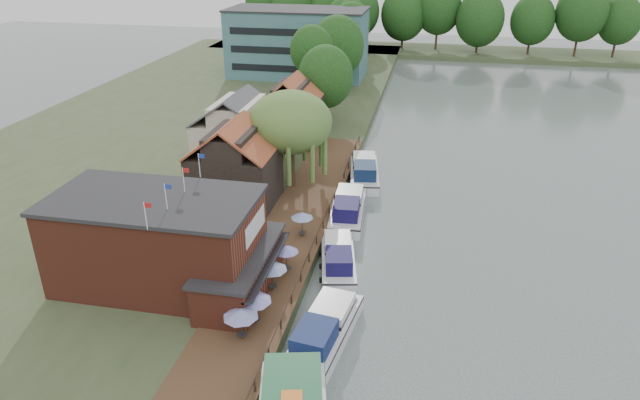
# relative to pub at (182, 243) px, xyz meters

# --- Properties ---
(ground) EXTENTS (260.00, 260.00, 0.00)m
(ground) POSITION_rel_pub_xyz_m (14.00, 1.00, -4.65)
(ground) COLOR #495450
(ground) RESTS_ON ground
(land_bank) EXTENTS (50.00, 140.00, 1.00)m
(land_bank) POSITION_rel_pub_xyz_m (-16.00, 36.00, -4.15)
(land_bank) COLOR #384728
(land_bank) RESTS_ON ground
(quay_deck) EXTENTS (6.00, 50.00, 0.10)m
(quay_deck) POSITION_rel_pub_xyz_m (6.00, 11.00, -3.60)
(quay_deck) COLOR #47301E
(quay_deck) RESTS_ON land_bank
(quay_rail) EXTENTS (0.20, 49.00, 1.00)m
(quay_rail) POSITION_rel_pub_xyz_m (8.70, 11.50, -3.15)
(quay_rail) COLOR black
(quay_rail) RESTS_ON land_bank
(pub) EXTENTS (20.00, 11.00, 7.30)m
(pub) POSITION_rel_pub_xyz_m (0.00, 0.00, 0.00)
(pub) COLOR maroon
(pub) RESTS_ON land_bank
(hotel_block) EXTENTS (25.40, 12.40, 12.30)m
(hotel_block) POSITION_rel_pub_xyz_m (-8.00, 71.00, 2.50)
(hotel_block) COLOR #38666B
(hotel_block) RESTS_ON land_bank
(cottage_a) EXTENTS (8.60, 7.60, 8.50)m
(cottage_a) POSITION_rel_pub_xyz_m (-1.00, 15.00, 0.60)
(cottage_a) COLOR black
(cottage_a) RESTS_ON land_bank
(cottage_b) EXTENTS (9.60, 8.60, 8.50)m
(cottage_b) POSITION_rel_pub_xyz_m (-4.00, 25.00, 0.60)
(cottage_b) COLOR beige
(cottage_b) RESTS_ON land_bank
(cottage_c) EXTENTS (7.60, 7.60, 8.50)m
(cottage_c) POSITION_rel_pub_xyz_m (0.00, 34.00, 0.60)
(cottage_c) COLOR black
(cottage_c) RESTS_ON land_bank
(willow) EXTENTS (8.60, 8.60, 10.43)m
(willow) POSITION_rel_pub_xyz_m (3.50, 20.00, 1.56)
(willow) COLOR #476B2D
(willow) RESTS_ON land_bank
(umbrella_0) EXTENTS (2.40, 2.40, 2.38)m
(umbrella_0) POSITION_rel_pub_xyz_m (6.43, -5.55, -2.36)
(umbrella_0) COLOR navy
(umbrella_0) RESTS_ON quay_deck
(umbrella_1) EXTENTS (2.46, 2.46, 2.38)m
(umbrella_1) POSITION_rel_pub_xyz_m (6.77, -3.70, -2.36)
(umbrella_1) COLOR #1F1B98
(umbrella_1) RESTS_ON quay_deck
(umbrella_2) EXTENTS (2.33, 2.33, 2.38)m
(umbrella_2) POSITION_rel_pub_xyz_m (6.87, 0.45, -2.36)
(umbrella_2) COLOR navy
(umbrella_2) RESTS_ON quay_deck
(umbrella_3) EXTENTS (1.98, 1.98, 2.38)m
(umbrella_3) POSITION_rel_pub_xyz_m (7.27, 3.22, -2.36)
(umbrella_3) COLOR #231C9A
(umbrella_3) RESTS_ON quay_deck
(umbrella_4) EXTENTS (2.01, 2.01, 2.38)m
(umbrella_4) POSITION_rel_pub_xyz_m (7.14, 9.20, -2.36)
(umbrella_4) COLOR #1C4A9C
(umbrella_4) RESTS_ON quay_deck
(cruiser_0) EXTENTS (4.88, 10.97, 2.60)m
(cruiser_0) POSITION_rel_pub_xyz_m (11.64, -3.41, -3.35)
(cruiser_0) COLOR silver
(cruiser_0) RESTS_ON ground
(cruiser_1) EXTENTS (5.03, 10.17, 2.35)m
(cruiser_1) POSITION_rel_pub_xyz_m (10.89, 6.48, -3.47)
(cruiser_1) COLOR silver
(cruiser_1) RESTS_ON ground
(cruiser_2) EXTENTS (4.19, 10.96, 2.64)m
(cruiser_2) POSITION_rel_pub_xyz_m (10.27, 15.79, -3.33)
(cruiser_2) COLOR silver
(cruiser_2) RESTS_ON ground
(cruiser_3) EXTENTS (5.06, 11.21, 2.66)m
(cruiser_3) POSITION_rel_pub_xyz_m (10.61, 25.71, -3.32)
(cruiser_3) COLOR silver
(cruiser_3) RESTS_ON ground
(bank_tree_0) EXTENTS (7.54, 7.54, 11.26)m
(bank_tree_0) POSITION_rel_pub_xyz_m (2.97, 41.59, 1.98)
(bank_tree_0) COLOR #143811
(bank_tree_0) RESTS_ON land_bank
(bank_tree_1) EXTENTS (6.42, 6.42, 12.68)m
(bank_tree_1) POSITION_rel_pub_xyz_m (-0.63, 49.31, 2.69)
(bank_tree_1) COLOR #143811
(bank_tree_1) RESTS_ON land_bank
(bank_tree_2) EXTENTS (8.82, 8.82, 12.78)m
(bank_tree_2) POSITION_rel_pub_xyz_m (1.37, 60.14, 2.74)
(bank_tree_2) COLOR #143811
(bank_tree_2) RESTS_ON land_bank
(bank_tree_3) EXTENTS (7.43, 7.43, 13.00)m
(bank_tree_3) POSITION_rel_pub_xyz_m (0.99, 77.54, 2.85)
(bank_tree_3) COLOR #143811
(bank_tree_3) RESTS_ON land_bank
(bank_tree_4) EXTENTS (6.10, 6.10, 12.42)m
(bank_tree_4) POSITION_rel_pub_xyz_m (-0.47, 88.12, 2.56)
(bank_tree_4) COLOR #143811
(bank_tree_4) RESTS_ON land_bank
(bank_tree_5) EXTENTS (8.21, 8.21, 11.96)m
(bank_tree_5) POSITION_rel_pub_xyz_m (-3.21, 95.21, 2.33)
(bank_tree_5) COLOR #143811
(bank_tree_5) RESTS_ON land_bank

